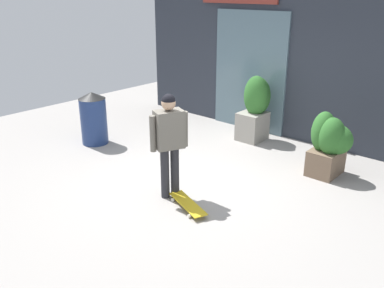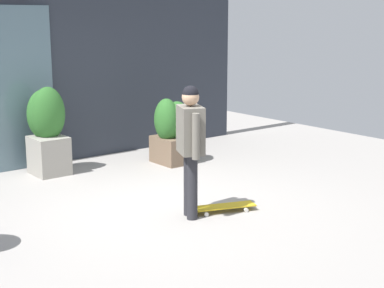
{
  "view_description": "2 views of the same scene",
  "coord_description": "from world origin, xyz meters",
  "px_view_note": "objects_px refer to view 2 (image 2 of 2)",
  "views": [
    {
      "loc": [
        4.06,
        -4.59,
        3.0
      ],
      "look_at": [
        0.3,
        -0.33,
        0.84
      ],
      "focal_mm": 38.47,
      "sensor_mm": 36.0,
      "label": 1
    },
    {
      "loc": [
        -4.13,
        -5.9,
        2.38
      ],
      "look_at": [
        0.3,
        -0.33,
        0.84
      ],
      "focal_mm": 54.64,
      "sensor_mm": 36.0,
      "label": 2
    }
  ],
  "objects_px": {
    "skateboard": "(223,207)",
    "planter_box_left": "(47,127)",
    "planter_box_right": "(173,128)",
    "skateboarder": "(190,139)"
  },
  "relations": [
    {
      "from": "skateboarder",
      "to": "planter_box_left",
      "type": "distance_m",
      "value": 3.05
    },
    {
      "from": "planter_box_left",
      "to": "planter_box_right",
      "type": "relative_size",
      "value": 1.24
    },
    {
      "from": "skateboard",
      "to": "skateboarder",
      "type": "bearing_deg",
      "value": -171.72
    },
    {
      "from": "skateboarder",
      "to": "skateboard",
      "type": "height_order",
      "value": "skateboarder"
    },
    {
      "from": "skateboard",
      "to": "planter_box_left",
      "type": "height_order",
      "value": "planter_box_left"
    },
    {
      "from": "planter_box_right",
      "to": "skateboard",
      "type": "bearing_deg",
      "value": -112.81
    },
    {
      "from": "skateboarder",
      "to": "planter_box_right",
      "type": "height_order",
      "value": "skateboarder"
    },
    {
      "from": "skateboarder",
      "to": "planter_box_right",
      "type": "distance_m",
      "value": 2.76
    },
    {
      "from": "skateboarder",
      "to": "planter_box_left",
      "type": "xyz_separation_m",
      "value": [
        -0.45,
        3.0,
        -0.24
      ]
    },
    {
      "from": "planter_box_right",
      "to": "skateboarder",
      "type": "bearing_deg",
      "value": -122.25
    }
  ]
}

